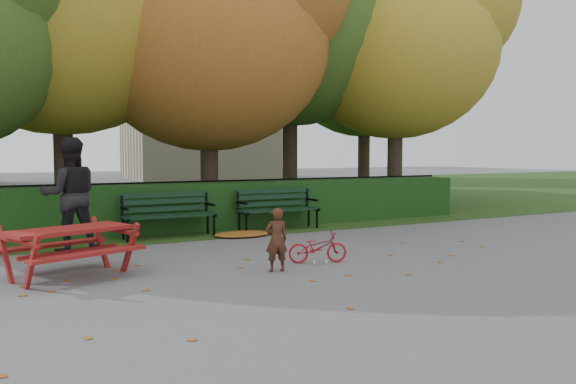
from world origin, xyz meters
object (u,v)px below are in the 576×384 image
tree_c (224,23)px  bicycle (318,247)px  tree_g (376,51)px  adult (70,195)px  tree_d (306,3)px  bench_left (168,211)px  bench_right (277,206)px  child (276,240)px  tree_e (410,34)px  picnic_table (69,239)px

tree_c → bicycle: 7.47m
tree_g → adult: size_ratio=4.46×
tree_d → bench_left: bearing=-145.7°
tree_d → bench_right: tree_d is taller
bench_right → adult: 4.39m
tree_g → child: (-9.21, -9.88, -4.93)m
tree_c → child: bearing=-105.7°
tree_d → bench_left: 8.31m
bicycle → bench_left: bearing=38.4°
bicycle → tree_g: bearing=-22.0°
child → bicycle: child is taller
tree_e → child: bearing=-141.5°
tree_d → bench_right: bearing=-128.2°
child → adult: size_ratio=0.47×
bench_left → picnic_table: size_ratio=0.96×
tree_e → tree_g: (1.81, 3.99, 0.29)m
bicycle → tree_c: bearing=10.4°
picnic_table → adult: (0.28, 2.05, 0.44)m
bench_right → bench_left: bearing=180.0°
adult → bicycle: (3.15, -2.77, -0.73)m
tree_g → adult: tree_g is taller
tree_e → adult: (-9.72, -2.87, -4.12)m
tree_g → bench_left: bearing=-147.8°
tree_c → adult: bearing=-142.8°
picnic_table → child: (2.60, -0.97, -0.07)m
tree_d → adult: tree_d is taller
adult → tree_d: bearing=-147.2°
tree_c → bicycle: bearing=-98.6°
tree_e → bench_left: (-7.82, -2.07, -4.56)m
tree_g → picnic_table: size_ratio=4.54×
child → adult: 3.84m
tree_g → bench_left: tree_g is taller
bench_left → bench_right: same height
child → bicycle: bearing=-153.5°
tree_d → bench_left: (-5.18, -3.53, -5.46)m
tree_c → bench_right: size_ratio=4.44×
tree_e → bicycle: (-6.57, -5.64, -4.85)m
bench_right → adult: adult is taller
tree_g → bicycle: 13.76m
bench_right → bicycle: (-1.15, -3.57, -0.29)m
tree_e → bench_left: size_ratio=4.53×
tree_d → child: bearing=-122.9°
picnic_table → tree_e: bearing=6.3°
bench_right → bicycle: bearing=-107.8°
bicycle → child: bearing=126.1°
tree_g → adult: bearing=-149.2°
adult → child: bearing=128.8°
tree_d → tree_g: tree_d is taller
tree_g → adult: (-11.53, -6.86, -4.41)m
bench_right → child: size_ratio=2.01×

